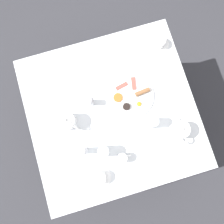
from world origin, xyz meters
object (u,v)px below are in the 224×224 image
at_px(teapot_far, 179,130).
at_px(knife_by_plate, 69,84).
at_px(teacup_with_saucer_left, 99,178).
at_px(spoon_for_tea, 69,195).
at_px(creamer_jug, 122,158).
at_px(water_glass_short, 103,151).
at_px(salt_grinder, 91,101).
at_px(teacup_with_saucer_right, 159,43).
at_px(water_glass_tall, 152,122).
at_px(teapot_near, 67,121).
at_px(pepper_grinder, 84,151).
at_px(breakfast_plate, 130,96).
at_px(fork_by_plate, 40,72).

height_order(teapot_far, knife_by_plate, teapot_far).
distance_m(teacup_with_saucer_left, spoon_for_tea, 0.22).
height_order(creamer_jug, spoon_for_tea, creamer_jug).
xyz_separation_m(teacup_with_saucer_left, knife_by_plate, (-0.03, 0.63, -0.03)).
height_order(water_glass_short, creamer_jug, water_glass_short).
bearing_deg(salt_grinder, teacup_with_saucer_right, 25.57).
relative_size(teapot_far, water_glass_tall, 1.61).
distance_m(teapot_near, teacup_with_saucer_left, 0.40).
relative_size(water_glass_tall, salt_grinder, 1.19).
xyz_separation_m(pepper_grinder, salt_grinder, (0.12, 0.28, 0.00)).
height_order(teacup_with_saucer_right, creamer_jug, creamer_jug).
bearing_deg(breakfast_plate, knife_by_plate, 152.33).
relative_size(creamer_jug, knife_by_plate, 0.47).
bearing_deg(knife_by_plate, teapot_near, -105.47).
distance_m(salt_grinder, knife_by_plate, 0.20).
bearing_deg(fork_by_plate, teacup_with_saucer_left, -75.57).
distance_m(creamer_jug, knife_by_plate, 0.59).
bearing_deg(salt_grinder, spoon_for_tea, -119.42).
bearing_deg(water_glass_tall, teapot_far, -32.13).
relative_size(water_glass_tall, knife_by_plate, 0.66).
distance_m(teapot_far, creamer_jug, 0.39).
relative_size(fork_by_plate, knife_by_plate, 0.83).
xyz_separation_m(breakfast_plate, water_glass_short, (-0.27, -0.29, 0.05)).
bearing_deg(knife_by_plate, water_glass_tall, -42.71).
height_order(teapot_near, water_glass_short, teapot_near).
distance_m(teacup_with_saucer_left, teacup_with_saucer_right, 0.95).
height_order(teapot_far, water_glass_short, teapot_far).
height_order(teapot_near, fork_by_plate, teapot_near).
relative_size(teacup_with_saucer_left, knife_by_plate, 0.78).
distance_m(breakfast_plate, teapot_far, 0.37).
xyz_separation_m(knife_by_plate, spoon_for_tea, (-0.18, -0.67, 0.00)).
relative_size(water_glass_tall, spoon_for_tea, 0.85).
xyz_separation_m(water_glass_short, spoon_for_tea, (-0.28, -0.19, -0.06)).
bearing_deg(water_glass_short, creamer_jug, -35.49).
relative_size(water_glass_short, creamer_jug, 1.32).
distance_m(water_glass_tall, spoon_for_tea, 0.68).
relative_size(water_glass_short, salt_grinder, 1.11).
relative_size(teacup_with_saucer_right, salt_grinder, 1.40).
xyz_separation_m(salt_grinder, spoon_for_tea, (-0.29, -0.51, -0.05)).
distance_m(pepper_grinder, salt_grinder, 0.31).
xyz_separation_m(teacup_with_saucer_left, spoon_for_tea, (-0.21, -0.05, -0.03)).
height_order(pepper_grinder, salt_grinder, same).
xyz_separation_m(fork_by_plate, spoon_for_tea, (-0.01, -0.81, 0.00)).
bearing_deg(salt_grinder, creamer_jug, -77.09).
distance_m(teacup_with_saucer_right, spoon_for_tea, 1.13).
xyz_separation_m(teacup_with_saucer_right, spoon_for_tea, (-0.83, -0.77, -0.03)).
bearing_deg(knife_by_plate, pepper_grinder, -91.75).
bearing_deg(breakfast_plate, teacup_with_saucer_right, 45.22).
xyz_separation_m(teacup_with_saucer_right, knife_by_plate, (-0.65, -0.10, -0.03)).
relative_size(teacup_with_saucer_right, knife_by_plate, 0.78).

